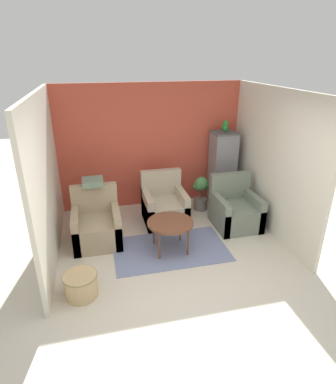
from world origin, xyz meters
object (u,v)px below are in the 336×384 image
at_px(parrot, 225,127).
at_px(armchair_left, 97,226).
at_px(birdcage, 222,168).
at_px(potted_plant, 201,191).
at_px(wicker_basket, 81,285).
at_px(coffee_table, 170,224).
at_px(armchair_middle, 164,207).
at_px(armchair_right, 235,211).

bearing_deg(parrot, armchair_left, -159.22).
distance_m(birdcage, potted_plant, 0.69).
distance_m(armchair_left, potted_plant, 2.29).
relative_size(armchair_left, wicker_basket, 2.06).
xyz_separation_m(coffee_table, armchair_middle, (0.13, 1.02, -0.18)).
height_order(coffee_table, wicker_basket, coffee_table).
distance_m(armchair_left, armchair_middle, 1.38).
bearing_deg(parrot, birdcage, -90.00).
height_order(birdcage, wicker_basket, birdcage).
distance_m(armchair_right, parrot, 1.72).
relative_size(armchair_middle, potted_plant, 1.32).
bearing_deg(armchair_left, wicker_basket, -100.98).
xyz_separation_m(armchair_right, armchair_middle, (-1.26, 0.48, 0.00)).
xyz_separation_m(coffee_table, birdcage, (1.51, 1.56, 0.31)).
distance_m(armchair_left, birdcage, 2.90).
xyz_separation_m(coffee_table, armchair_right, (1.38, 0.54, -0.18)).
xyz_separation_m(parrot, wicker_basket, (-2.93, -2.36, -1.50)).
bearing_deg(armchair_right, potted_plant, 116.82).
height_order(armchair_right, armchair_middle, same).
xyz_separation_m(armchair_right, wicker_basket, (-2.81, -1.34, -0.12)).
bearing_deg(armchair_right, coffee_table, -158.82).
bearing_deg(wicker_basket, birdcage, 38.83).
height_order(armchair_middle, potted_plant, armchair_middle).
relative_size(armchair_right, armchair_middle, 1.00).
distance_m(armchair_left, wicker_basket, 1.38).
height_order(potted_plant, wicker_basket, potted_plant).
bearing_deg(potted_plant, parrot, 22.77).
relative_size(armchair_left, potted_plant, 1.32).
bearing_deg(armchair_middle, parrot, 21.58).
relative_size(armchair_right, birdcage, 0.61).
distance_m(potted_plant, wicker_basket, 3.23).
relative_size(armchair_left, parrot, 3.91).
height_order(armchair_middle, wicker_basket, armchair_middle).
height_order(armchair_middle, birdcage, birdcage).
bearing_deg(armchair_left, potted_plant, 20.27).
bearing_deg(potted_plant, birdcage, 22.58).
bearing_deg(birdcage, parrot, 90.00).
height_order(coffee_table, armchair_right, armchair_right).
xyz_separation_m(birdcage, parrot, (0.00, 0.00, 0.88)).
xyz_separation_m(armchair_left, potted_plant, (2.14, 0.79, 0.10)).
distance_m(armchair_middle, wicker_basket, 2.40).
bearing_deg(parrot, coffee_table, -133.96).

